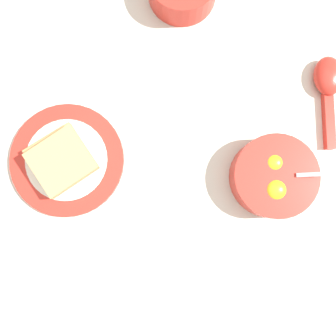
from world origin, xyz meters
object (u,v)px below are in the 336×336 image
Objects in this scene: toast_sandwich at (61,160)px; soup_spoon at (328,84)px; toast_plate at (67,160)px; egg_bowl at (273,177)px.

toast_sandwich is 0.79× the size of soup_spoon.
soup_spoon is (0.24, 0.45, 0.01)m from toast_plate.
egg_bowl is 0.98× the size of soup_spoon.
egg_bowl is 0.70× the size of toast_plate.
toast_plate is 1.39× the size of soup_spoon.
toast_plate is 1.75× the size of toast_sandwich.
toast_plate is 0.03m from toast_sandwich.
egg_bowl is 1.23× the size of toast_sandwich.
soup_spoon is at bearing 62.58° from toast_sandwich.
toast_sandwich is at bearing -117.42° from soup_spoon.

